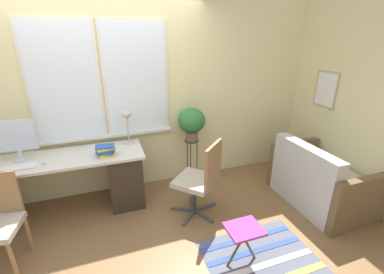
{
  "coord_description": "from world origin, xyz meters",
  "views": [
    {
      "loc": [
        -0.09,
        -2.75,
        2.07
      ],
      "look_at": [
        0.93,
        0.16,
        0.86
      ],
      "focal_mm": 24.0,
      "sensor_mm": 36.0,
      "label": 1
    }
  ],
  "objects": [
    {
      "name": "desk_lamp",
      "position": [
        0.16,
        0.52,
        1.08
      ],
      "size": [
        0.14,
        0.14,
        0.44
      ],
      "color": "#BCB299",
      "rests_on": "desk"
    },
    {
      "name": "floor_rug_striped",
      "position": [
        1.2,
        -1.13,
        0.0
      ],
      "size": [
        1.1,
        0.82,
        0.01
      ],
      "color": "#565B6B",
      "rests_on": "ground_plane"
    },
    {
      "name": "couch_loveseat",
      "position": [
        2.43,
        -0.56,
        0.29
      ],
      "size": [
        0.79,
        1.2,
        0.84
      ],
      "rotation": [
        0.0,
        0.0,
        1.57
      ],
      "color": "beige",
      "rests_on": "ground_plane"
    },
    {
      "name": "office_chair_swivel",
      "position": [
        0.88,
        -0.28,
        0.5
      ],
      "size": [
        0.64,
        0.64,
        0.97
      ],
      "rotation": [
        0.0,
        0.0,
        3.91
      ],
      "color": "#47474C",
      "rests_on": "ground_plane"
    },
    {
      "name": "folding_stool",
      "position": [
        0.99,
        -1.11,
        0.37
      ],
      "size": [
        0.33,
        0.28,
        0.42
      ],
      "color": "#93337A",
      "rests_on": "ground_plane"
    },
    {
      "name": "ground_plane",
      "position": [
        0.0,
        0.0,
        0.0
      ],
      "size": [
        14.0,
        14.0,
        0.0
      ],
      "primitive_type": "plane",
      "color": "brown"
    },
    {
      "name": "plant_stand",
      "position": [
        1.03,
        0.48,
        0.56
      ],
      "size": [
        0.2,
        0.2,
        0.68
      ],
      "color": "#333338",
      "rests_on": "ground_plane"
    },
    {
      "name": "book_stack",
      "position": [
        -0.14,
        0.19,
        0.82
      ],
      "size": [
        0.23,
        0.17,
        0.13
      ],
      "color": "yellow",
      "rests_on": "desk"
    },
    {
      "name": "potted_plant",
      "position": [
        1.03,
        0.48,
        0.96
      ],
      "size": [
        0.39,
        0.39,
        0.47
      ],
      "color": "brown",
      "rests_on": "plant_stand"
    },
    {
      "name": "mouse",
      "position": [
        -0.8,
        0.2,
        0.77
      ],
      "size": [
        0.04,
        0.06,
        0.03
      ],
      "color": "silver",
      "rests_on": "desk"
    },
    {
      "name": "wall_right_with_picture",
      "position": [
        2.96,
        0.0,
        1.35
      ],
      "size": [
        0.08,
        9.0,
        2.7
      ],
      "color": "beige",
      "rests_on": "ground_plane"
    },
    {
      "name": "keyboard",
      "position": [
        -1.04,
        0.18,
        0.76
      ],
      "size": [
        0.35,
        0.15,
        0.02
      ],
      "color": "silver",
      "rests_on": "desk"
    },
    {
      "name": "wall_back_with_window",
      "position": [
        -0.0,
        0.71,
        1.36
      ],
      "size": [
        9.0,
        0.12,
        2.7
      ],
      "color": "beige",
      "rests_on": "ground_plane"
    },
    {
      "name": "monitor",
      "position": [
        -1.07,
        0.41,
        1.01
      ],
      "size": [
        0.4,
        0.17,
        0.47
      ],
      "color": "silver",
      "rests_on": "desk"
    },
    {
      "name": "desk",
      "position": [
        -0.78,
        0.31,
        0.4
      ],
      "size": [
        2.15,
        0.63,
        0.75
      ],
      "color": "beige",
      "rests_on": "ground_plane"
    }
  ]
}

